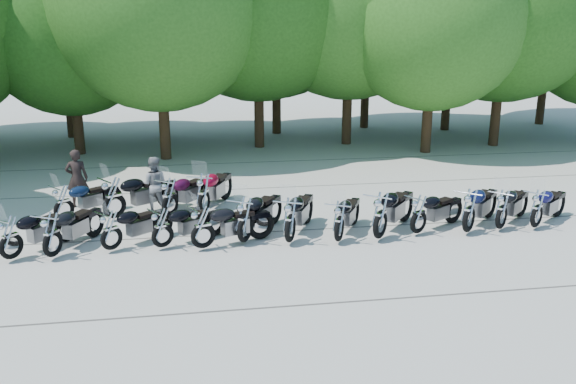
{
  "coord_description": "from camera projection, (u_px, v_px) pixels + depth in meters",
  "views": [
    {
      "loc": [
        -2.47,
        -13.97,
        5.49
      ],
      "look_at": [
        0.0,
        1.5,
        1.1
      ],
      "focal_mm": 38.0,
      "sensor_mm": 36.0,
      "label": 1
    }
  ],
  "objects": [
    {
      "name": "tree_14",
      "position": [
        453.0,
        15.0,
        30.49
      ],
      "size": [
        8.02,
        8.02,
        9.84
      ],
      "color": "#3A2614",
      "rests_on": "ground"
    },
    {
      "name": "motorcycle_0",
      "position": [
        10.0,
        236.0,
        14.31
      ],
      "size": [
        1.94,
        2.13,
        1.25
      ],
      "primitive_type": null,
      "rotation": [
        0.0,
        0.0,
        2.44
      ],
      "color": "black",
      "rests_on": "ground"
    },
    {
      "name": "motorcycle_4",
      "position": [
        203.0,
        226.0,
        14.98
      ],
      "size": [
        2.35,
        1.48,
        1.28
      ],
      "primitive_type": null,
      "rotation": [
        0.0,
        0.0,
        1.95
      ],
      "color": "black",
      "rests_on": "ground"
    },
    {
      "name": "motorcycle_10",
      "position": [
        469.0,
        209.0,
        16.12
      ],
      "size": [
        2.26,
        2.29,
        1.4
      ],
      "primitive_type": null,
      "rotation": [
        0.0,
        0.0,
        2.37
      ],
      "color": "#0C1238",
      "rests_on": "ground"
    },
    {
      "name": "tree_10",
      "position": [
        61.0,
        18.0,
        28.49
      ],
      "size": [
        7.78,
        7.78,
        9.55
      ],
      "color": "#3A2614",
      "rests_on": "ground"
    },
    {
      "name": "motorcycle_7",
      "position": [
        339.0,
        220.0,
        15.48
      ],
      "size": [
        1.66,
        2.27,
        1.26
      ],
      "primitive_type": null,
      "rotation": [
        0.0,
        0.0,
        2.64
      ],
      "color": "black",
      "rests_on": "ground"
    },
    {
      "name": "motorcycle_6",
      "position": [
        290.0,
        219.0,
        15.39
      ],
      "size": [
        1.7,
        2.53,
        1.38
      ],
      "primitive_type": null,
      "rotation": [
        0.0,
        0.0,
        2.71
      ],
      "color": "black",
      "rests_on": "ground"
    },
    {
      "name": "motorcycle_3",
      "position": [
        162.0,
        227.0,
        15.07
      ],
      "size": [
        2.14,
        1.63,
        1.19
      ],
      "primitive_type": null,
      "rotation": [
        0.0,
        0.0,
        2.11
      ],
      "color": "black",
      "rests_on": "ground"
    },
    {
      "name": "motorcycle_13",
      "position": [
        63.0,
        201.0,
        17.13
      ],
      "size": [
        2.08,
        1.88,
        1.22
      ],
      "primitive_type": null,
      "rotation": [
        0.0,
        0.0,
        2.26
      ],
      "color": "#0C1A36",
      "rests_on": "ground"
    },
    {
      "name": "motorcycle_14",
      "position": [
        114.0,
        196.0,
        17.26
      ],
      "size": [
        2.51,
        2.07,
        1.43
      ],
      "primitive_type": null,
      "rotation": [
        0.0,
        0.0,
        2.18
      ],
      "color": "black",
      "rests_on": "ground"
    },
    {
      "name": "tree_7",
      "position": [
        506.0,
        0.0,
        26.31
      ],
      "size": [
        8.79,
        8.79,
        10.79
      ],
      "color": "#3A2614",
      "rests_on": "ground"
    },
    {
      "name": "motorcycle_2",
      "position": [
        111.0,
        229.0,
        14.9
      ],
      "size": [
        2.02,
        1.81,
        1.18
      ],
      "primitive_type": null,
      "rotation": [
        0.0,
        0.0,
        2.25
      ],
      "color": "black",
      "rests_on": "ground"
    },
    {
      "name": "tree_2",
      "position": [
        69.0,
        26.0,
        24.81
      ],
      "size": [
        7.31,
        7.31,
        8.97
      ],
      "color": "#3A2614",
      "rests_on": "ground"
    },
    {
      "name": "motorcycle_8",
      "position": [
        381.0,
        214.0,
        15.64
      ],
      "size": [
        2.25,
        2.47,
        1.45
      ],
      "primitive_type": null,
      "rotation": [
        0.0,
        0.0,
        2.44
      ],
      "color": "black",
      "rests_on": "ground"
    },
    {
      "name": "tree_13",
      "position": [
        368.0,
        10.0,
        31.14
      ],
      "size": [
        8.31,
        8.31,
        10.2
      ],
      "color": "#3A2614",
      "rests_on": "ground"
    },
    {
      "name": "motorcycle_11",
      "position": [
        502.0,
        208.0,
        16.4
      ],
      "size": [
        2.15,
        2.05,
        1.29
      ],
      "primitive_type": null,
      "rotation": [
        0.0,
        0.0,
        2.31
      ],
      "color": "black",
      "rests_on": "ground"
    },
    {
      "name": "rider_0",
      "position": [
        77.0,
        178.0,
        18.5
      ],
      "size": [
        0.69,
        0.49,
        1.8
      ],
      "primitive_type": "imported",
      "rotation": [
        0.0,
        0.0,
        3.23
      ],
      "color": "black",
      "rests_on": "ground"
    },
    {
      "name": "motorcycle_16",
      "position": [
        203.0,
        193.0,
        17.6
      ],
      "size": [
        1.73,
        2.64,
        1.44
      ],
      "primitive_type": null,
      "rotation": [
        0.0,
        0.0,
        2.73
      ],
      "color": "maroon",
      "rests_on": "ground"
    },
    {
      "name": "motorcycle_1",
      "position": [
        52.0,
        233.0,
        14.44
      ],
      "size": [
        1.66,
        2.36,
        1.3
      ],
      "primitive_type": null,
      "rotation": [
        0.0,
        0.0,
        2.67
      ],
      "color": "black",
      "rests_on": "ground"
    },
    {
      "name": "tree_12",
      "position": [
        276.0,
        17.0,
        29.52
      ],
      "size": [
        7.88,
        7.88,
        9.67
      ],
      "color": "#3A2614",
      "rests_on": "ground"
    },
    {
      "name": "motorcycle_12",
      "position": [
        537.0,
        208.0,
        16.52
      ],
      "size": [
        2.16,
        1.88,
        1.25
      ],
      "primitive_type": null,
      "rotation": [
        0.0,
        0.0,
        2.23
      ],
      "color": "#0F0E3E",
      "rests_on": "ground"
    },
    {
      "name": "rider_1",
      "position": [
        154.0,
        185.0,
        18.02
      ],
      "size": [
        0.87,
        0.71,
        1.68
      ],
      "primitive_type": "imported",
      "rotation": [
        0.0,
        0.0,
        3.05
      ],
      "color": "gray",
      "rests_on": "ground"
    },
    {
      "name": "motorcycle_15",
      "position": [
        170.0,
        196.0,
        17.51
      ],
      "size": [
        2.0,
        2.28,
        1.32
      ],
      "primitive_type": null,
      "rotation": [
        0.0,
        0.0,
        2.48
      ],
      "color": "#370724",
      "rests_on": "ground"
    },
    {
      "name": "ground",
      "position": [
        297.0,
        251.0,
        15.14
      ],
      "size": [
        90.0,
        90.0,
        0.0
      ],
      "primitive_type": "plane",
      "color": "#AAA69A",
      "rests_on": "ground"
    },
    {
      "name": "motorcycle_9",
      "position": [
        419.0,
        213.0,
        16.07
      ],
      "size": [
        2.22,
        1.72,
        1.24
      ],
      "primitive_type": null,
      "rotation": [
        0.0,
        0.0,
        2.12
      ],
      "color": "black",
      "rests_on": "ground"
    },
    {
      "name": "tree_6",
      "position": [
        434.0,
        13.0,
        25.0
      ],
      "size": [
        8.0,
        8.0,
        9.82
      ],
      "color": "#3A2614",
      "rests_on": "ground"
    },
    {
      "name": "tree_11",
      "position": [
        159.0,
        21.0,
        28.7
      ],
      "size": [
        7.56,
        7.56,
        9.28
      ],
      "color": "#3A2614",
      "rests_on": "ground"
    },
    {
      "name": "motorcycle_5",
      "position": [
        245.0,
        218.0,
        15.4
      ],
      "size": [
        1.95,
        2.46,
        1.38
      ],
      "primitive_type": null,
      "rotation": [
        0.0,
        0.0,
        2.57
      ],
      "color": "black",
      "rests_on": "ground"
    }
  ]
}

